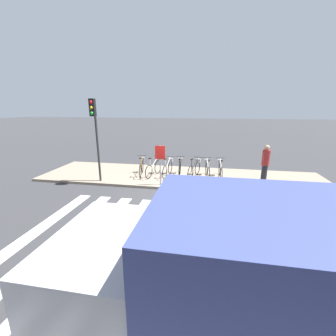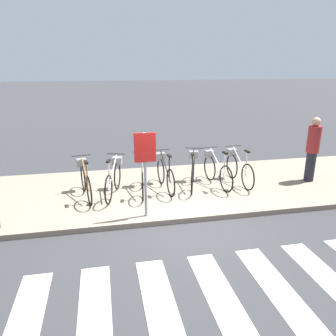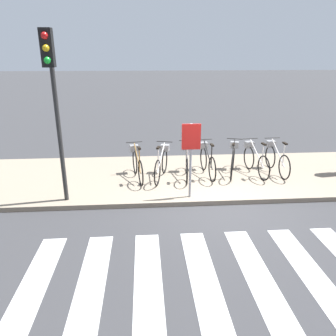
# 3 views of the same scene
# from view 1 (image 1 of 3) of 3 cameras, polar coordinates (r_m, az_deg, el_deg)

# --- Properties ---
(ground_plane) EXTENTS (120.00, 120.00, 0.00)m
(ground_plane) POSITION_cam_1_polar(r_m,az_deg,el_deg) (9.99, 1.84, -5.72)
(ground_plane) COLOR #38383A
(sidewalk) EXTENTS (14.39, 3.68, 0.12)m
(sidewalk) POSITION_cam_1_polar(r_m,az_deg,el_deg) (11.69, 3.16, -2.23)
(sidewalk) COLOR gray
(sidewalk) RESTS_ON ground_plane
(road_crosswalk) EXTENTS (7.65, 8.00, 0.01)m
(road_crosswalk) POSITION_cam_1_polar(r_m,az_deg,el_deg) (5.54, -6.89, -25.32)
(road_crosswalk) COLOR silver
(road_crosswalk) RESTS_ON ground_plane
(parked_bicycle_0) EXTENTS (0.48, 1.64, 1.02)m
(parked_bicycle_0) POSITION_cam_1_polar(r_m,az_deg,el_deg) (11.78, -6.74, 0.39)
(parked_bicycle_0) COLOR black
(parked_bicycle_0) RESTS_ON sidewalk
(parked_bicycle_1) EXTENTS (0.58, 1.61, 1.02)m
(parked_bicycle_1) POSITION_cam_1_polar(r_m,az_deg,el_deg) (11.60, -3.49, 0.22)
(parked_bicycle_1) COLOR black
(parked_bicycle_1) RESTS_ON sidewalk
(parked_bicycle_2) EXTENTS (0.46, 1.65, 1.02)m
(parked_bicycle_2) POSITION_cam_1_polar(r_m,az_deg,el_deg) (11.51, 0.01, 0.13)
(parked_bicycle_2) COLOR black
(parked_bicycle_2) RESTS_ON sidewalk
(parked_bicycle_3) EXTENTS (0.46, 1.65, 1.02)m
(parked_bicycle_3) POSITION_cam_1_polar(r_m,az_deg,el_deg) (11.53, 3.02, 0.14)
(parked_bicycle_3) COLOR black
(parked_bicycle_3) RESTS_ON sidewalk
(parked_bicycle_4) EXTENTS (0.64, 1.59, 1.02)m
(parked_bicycle_4) POSITION_cam_1_polar(r_m,az_deg,el_deg) (11.48, 6.81, -0.02)
(parked_bicycle_4) COLOR black
(parked_bicycle_4) RESTS_ON sidewalk
(parked_bicycle_5) EXTENTS (0.46, 1.65, 1.02)m
(parked_bicycle_5) POSITION_cam_1_polar(r_m,az_deg,el_deg) (11.44, 9.97, -0.20)
(parked_bicycle_5) COLOR black
(parked_bicycle_5) RESTS_ON sidewalk
(parked_bicycle_6) EXTENTS (0.46, 1.66, 1.02)m
(parked_bicycle_6) POSITION_cam_1_polar(r_m,az_deg,el_deg) (11.49, 13.16, -0.31)
(parked_bicycle_6) COLOR black
(parked_bicycle_6) RESTS_ON sidewalk
(truck) EXTENTS (5.12, 2.16, 2.45)m
(truck) POSITION_cam_1_polar(r_m,az_deg,el_deg) (3.50, 20.25, -24.52)
(truck) COLOR black
(truck) RESTS_ON ground_plane
(pedestrian) EXTENTS (0.34, 0.34, 1.77)m
(pedestrian) POSITION_cam_1_polar(r_m,az_deg,el_deg) (11.43, 23.48, 1.25)
(pedestrian) COLOR #23232D
(pedestrian) RESTS_ON sidewalk
(traffic_light) EXTENTS (0.24, 0.40, 3.80)m
(traffic_light) POSITION_cam_1_polar(r_m,az_deg,el_deg) (10.74, -18.11, 10.62)
(traffic_light) COLOR #2D2D2D
(traffic_light) RESTS_ON sidewalk
(sign_post) EXTENTS (0.44, 0.07, 1.81)m
(sign_post) POSITION_cam_1_polar(r_m,az_deg,el_deg) (9.99, -1.99, 2.43)
(sign_post) COLOR #99999E
(sign_post) RESTS_ON sidewalk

